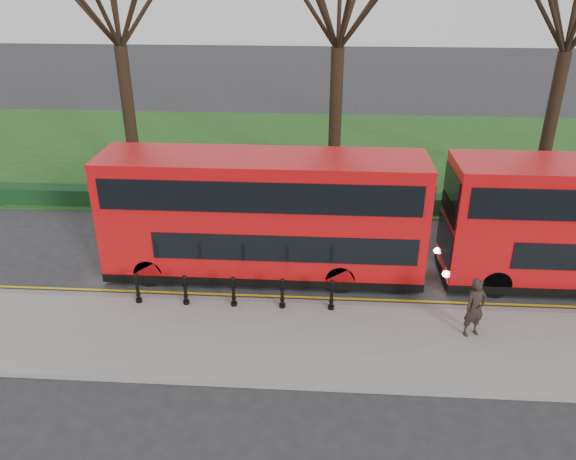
{
  "coord_description": "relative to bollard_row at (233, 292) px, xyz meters",
  "views": [
    {
      "loc": [
        1.47,
        -16.39,
        10.18
      ],
      "look_at": [
        0.37,
        0.5,
        2.0
      ],
      "focal_mm": 35.0,
      "sensor_mm": 36.0,
      "label": 1
    }
  ],
  "objects": [
    {
      "name": "pavement",
      "position": [
        1.25,
        -1.65,
        -0.57
      ],
      "size": [
        60.0,
        4.0,
        0.15
      ],
      "primitive_type": "cube",
      "color": "gray",
      "rests_on": "ground"
    },
    {
      "name": "bus_lead",
      "position": [
        0.72,
        2.4,
        1.55
      ],
      "size": [
        10.98,
        2.52,
        4.37
      ],
      "color": "red",
      "rests_on": "ground"
    },
    {
      "name": "pedestrian",
      "position": [
        7.25,
        -1.05,
        0.43
      ],
      "size": [
        0.79,
        0.66,
        1.85
      ],
      "primitive_type": "imported",
      "rotation": [
        0.0,
        0.0,
        0.38
      ],
      "color": "black",
      "rests_on": "pavement"
    },
    {
      "name": "hedge",
      "position": [
        1.25,
        8.15,
        -0.25
      ],
      "size": [
        60.0,
        0.9,
        0.8
      ],
      "primitive_type": "cube",
      "color": "black",
      "rests_on": "ground"
    },
    {
      "name": "yellow_line_outer",
      "position": [
        1.25,
        0.65,
        -0.64
      ],
      "size": [
        60.0,
        0.1,
        0.01
      ],
      "primitive_type": "cube",
      "color": "yellow",
      "rests_on": "ground"
    },
    {
      "name": "tree_right",
      "position": [
        13.25,
        11.35,
        7.97
      ],
      "size": [
        7.58,
        7.58,
        11.85
      ],
      "color": "black",
      "rests_on": "ground"
    },
    {
      "name": "bollard_row",
      "position": [
        0.0,
        0.0,
        0.0
      ],
      "size": [
        6.37,
        0.15,
        1.0
      ],
      "color": "black",
      "rests_on": "pavement"
    },
    {
      "name": "yellow_line_inner",
      "position": [
        1.25,
        0.85,
        -0.64
      ],
      "size": [
        60.0,
        0.1,
        0.01
      ],
      "primitive_type": "cube",
      "color": "yellow",
      "rests_on": "ground"
    },
    {
      "name": "kerb",
      "position": [
        1.25,
        0.35,
        -0.57
      ],
      "size": [
        60.0,
        0.25,
        0.16
      ],
      "primitive_type": "cube",
      "color": "slate",
      "rests_on": "ground"
    },
    {
      "name": "grass_verge",
      "position": [
        1.25,
        16.35,
        -0.62
      ],
      "size": [
        60.0,
        18.0,
        0.06
      ],
      "primitive_type": "cube",
      "color": "#1B4A18",
      "rests_on": "ground"
    },
    {
      "name": "ground",
      "position": [
        1.25,
        1.35,
        -0.65
      ],
      "size": [
        120.0,
        120.0,
        0.0
      ],
      "primitive_type": "plane",
      "color": "#28282B",
      "rests_on": "ground"
    }
  ]
}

